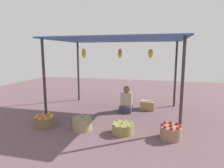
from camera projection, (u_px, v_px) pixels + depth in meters
name	position (u px, v px, depth m)	size (l,w,h in m)	color
ground_plane	(117.00, 112.00, 5.88)	(14.00, 14.00, 0.00)	#674D51
market_stall_structure	(117.00, 44.00, 5.55)	(3.72, 2.47, 2.17)	#38332D
vendor_person	(126.00, 102.00, 5.90)	(0.36, 0.44, 0.78)	#393B4A
basket_oranges	(45.00, 121.00, 4.75)	(0.47, 0.47, 0.28)	brown
basket_green_chilies	(82.00, 123.00, 4.51)	(0.45, 0.45, 0.33)	#93815C
basket_limes	(123.00, 128.00, 4.32)	(0.48, 0.48, 0.26)	olive
basket_red_apples	(171.00, 132.00, 4.04)	(0.44, 0.44, 0.33)	#937055
wooden_crate_near_vendor	(147.00, 105.00, 6.14)	(0.43, 0.36, 0.26)	#A88655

